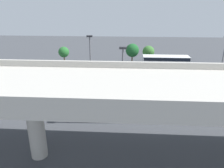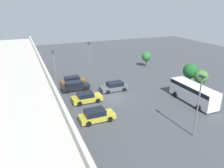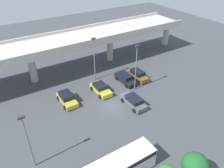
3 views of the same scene
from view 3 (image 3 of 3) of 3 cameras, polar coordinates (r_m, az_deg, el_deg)
ground_plane at (r=33.69m, az=0.41°, el=-5.85°), size 103.40×103.40×0.00m
highway_overpass at (r=41.67m, az=-10.18°, el=10.77°), size 49.55×7.86×7.05m
parked_car_0 at (r=34.77m, az=-11.73°, el=-3.70°), size 2.17×4.55×1.57m
parked_car_1 at (r=36.34m, az=-2.97°, el=-1.25°), size 2.16×4.52×1.51m
parked_car_2 at (r=33.65m, az=5.64°, el=-4.49°), size 2.11×4.82×1.55m
parked_car_3 at (r=39.08m, az=3.49°, el=1.47°), size 1.98×4.79×1.58m
parked_car_4 at (r=40.30m, az=6.76°, el=2.37°), size 2.00×4.45×1.65m
shuttle_bus at (r=24.09m, az=1.82°, el=-20.79°), size 8.18×2.62×2.76m
lamp_post_near_aisle at (r=35.22m, az=6.32°, el=4.98°), size 0.70×0.35×8.07m
lamp_post_mid_lot at (r=24.52m, az=-21.23°, el=-13.10°), size 0.70×0.35×7.24m
lamp_post_by_overpass at (r=38.06m, az=-4.67°, el=7.22°), size 0.70×0.35×7.99m
tree_front_centre at (r=24.21m, az=20.86°, el=-19.27°), size 2.67×2.67×4.08m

